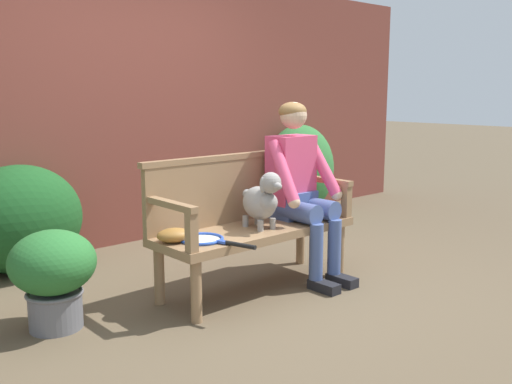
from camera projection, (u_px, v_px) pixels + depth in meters
ground_plane at (256, 288)px, 4.12m from camera, size 40.00×40.00×0.00m
brick_garden_fence at (120, 108)px, 5.28m from camera, size 8.00×0.30×2.51m
hedge_bush_mid_left at (299, 170)px, 6.49m from camera, size 0.94×0.64×1.03m
hedge_bush_far_left at (20, 219)px, 4.43m from camera, size 0.97×0.79×0.85m
garden_bench at (256, 235)px, 4.05m from camera, size 1.52×0.54×0.46m
bench_backrest at (234, 187)px, 4.17m from camera, size 1.56×0.06×0.50m
bench_armrest_left_end at (178, 215)px, 3.46m from camera, size 0.06×0.54×0.28m
bench_armrest_right_end at (333, 188)px, 4.41m from camera, size 0.06×0.54×0.28m
person_seated at (299, 183)px, 4.25m from camera, size 0.56×0.67×1.33m
dog_on_bench at (262, 200)px, 3.94m from camera, size 0.22×0.41×0.41m
tennis_racket at (205, 239)px, 3.65m from camera, size 0.36×0.58×0.03m
baseball_glove at (174, 235)px, 3.62m from camera, size 0.26×0.23×0.09m
potted_plant at (53, 271)px, 3.37m from camera, size 0.51×0.51×0.60m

